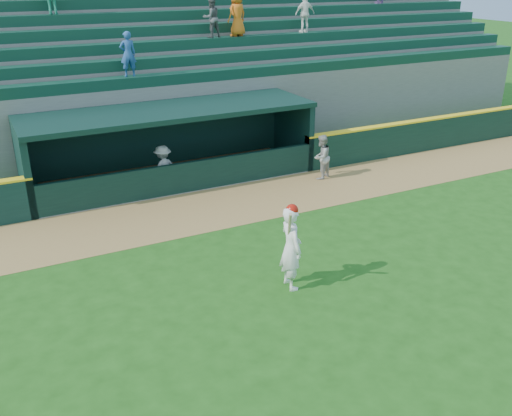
% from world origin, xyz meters
% --- Properties ---
extents(ground, '(120.00, 120.00, 0.00)m').
position_xyz_m(ground, '(0.00, 0.00, 0.00)').
color(ground, '#1C4D13').
rests_on(ground, ground).
extents(warning_track, '(40.00, 3.00, 0.01)m').
position_xyz_m(warning_track, '(0.00, 4.90, 0.01)').
color(warning_track, olive).
rests_on(warning_track, ground).
extents(field_wall_right, '(15.50, 0.30, 1.20)m').
position_xyz_m(field_wall_right, '(12.25, 6.55, 0.60)').
color(field_wall_right, black).
rests_on(field_wall_right, ground).
extents(wall_stripe_right, '(15.50, 0.32, 0.06)m').
position_xyz_m(wall_stripe_right, '(12.25, 6.55, 1.23)').
color(wall_stripe_right, yellow).
rests_on(wall_stripe_right, field_wall_right).
extents(dugout_player_front, '(0.92, 0.84, 1.51)m').
position_xyz_m(dugout_player_front, '(4.53, 5.66, 0.76)').
color(dugout_player_front, '#9E9E99').
rests_on(dugout_player_front, ground).
extents(dugout_player_inside, '(1.10, 0.86, 1.49)m').
position_xyz_m(dugout_player_inside, '(-0.56, 6.97, 0.75)').
color(dugout_player_inside, '#A1A29C').
rests_on(dugout_player_inside, ground).
extents(dugout, '(9.40, 2.80, 2.46)m').
position_xyz_m(dugout, '(0.00, 8.00, 1.36)').
color(dugout, slate).
rests_on(dugout, ground).
extents(stands, '(34.50, 6.25, 7.44)m').
position_xyz_m(stands, '(-0.00, 12.57, 2.39)').
color(stands, slate).
rests_on(stands, ground).
extents(batter_at_plate, '(0.58, 0.82, 2.01)m').
position_xyz_m(batter_at_plate, '(0.03, -0.04, 1.00)').
color(batter_at_plate, white).
rests_on(batter_at_plate, ground).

